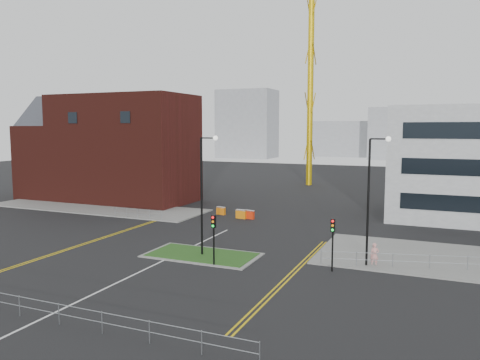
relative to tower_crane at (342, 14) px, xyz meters
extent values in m
plane|color=black|center=(-3.41, -53.37, -27.59)|extent=(200.00, 200.00, 0.00)
cube|color=slate|center=(-23.41, -31.37, -27.53)|extent=(28.00, 8.00, 0.12)
cube|color=slate|center=(-1.41, -45.37, -27.55)|extent=(8.60, 4.60, 0.08)
cube|color=#224D19|center=(-1.41, -45.37, -27.53)|extent=(8.00, 4.00, 0.12)
cube|color=#471711|center=(-23.41, -25.37, -20.59)|extent=(18.00, 10.00, 14.00)
cube|color=black|center=(-27.41, -30.39, -16.59)|extent=(1.40, 0.10, 1.40)
cube|color=black|center=(-19.41, -30.39, -16.59)|extent=(1.40, 0.10, 1.40)
cube|color=#471711|center=(-35.41, -25.37, -22.59)|extent=(6.00, 10.00, 10.00)
cube|color=#2D3038|center=(-35.41, -25.37, -17.59)|extent=(6.40, 8.49, 8.49)
cylinder|color=gold|center=(-5.41, 1.63, -9.54)|extent=(1.00, 1.00, 36.12)
cylinder|color=black|center=(-1.41, -45.37, -23.09)|extent=(0.16, 0.16, 9.00)
cylinder|color=black|center=(-0.81, -45.37, -18.59)|extent=(1.20, 0.10, 0.10)
sphere|color=silver|center=(-0.21, -45.37, -18.59)|extent=(0.36, 0.36, 0.36)
cylinder|color=black|center=(10.59, -43.37, -23.09)|extent=(0.16, 0.16, 9.00)
cylinder|color=black|center=(11.19, -43.37, -18.59)|extent=(1.20, 0.10, 0.10)
sphere|color=silver|center=(11.79, -43.37, -18.59)|extent=(0.36, 0.36, 0.36)
cylinder|color=black|center=(0.59, -47.37, -26.09)|extent=(0.12, 0.12, 3.00)
cube|color=black|center=(0.59, -47.37, -24.39)|extent=(0.28, 0.22, 0.90)
sphere|color=red|center=(0.59, -47.50, -24.09)|extent=(0.18, 0.18, 0.18)
sphere|color=orange|center=(0.59, -47.50, -24.39)|extent=(0.18, 0.18, 0.18)
sphere|color=#0CCC33|center=(0.59, -47.50, -24.69)|extent=(0.18, 0.18, 0.18)
cylinder|color=black|center=(8.59, -45.37, -26.09)|extent=(0.12, 0.12, 3.00)
cube|color=black|center=(8.59, -45.37, -24.39)|extent=(0.28, 0.22, 0.90)
sphere|color=red|center=(8.59, -45.50, -24.09)|extent=(0.18, 0.18, 0.18)
sphere|color=orange|center=(8.59, -45.50, -24.39)|extent=(0.18, 0.18, 0.18)
sphere|color=#0CCC33|center=(8.59, -45.50, -24.69)|extent=(0.18, 0.18, 0.18)
cylinder|color=gray|center=(-3.41, -59.37, -26.54)|extent=(24.00, 0.04, 0.04)
cylinder|color=gray|center=(-3.41, -59.37, -27.04)|extent=(24.00, 0.04, 0.04)
cylinder|color=gray|center=(8.59, -59.37, -27.04)|extent=(0.05, 0.05, 1.10)
cylinder|color=gray|center=(-14.41, -35.37, -26.54)|extent=(6.00, 0.04, 0.04)
cylinder|color=gray|center=(-14.41, -35.37, -27.04)|extent=(6.00, 0.04, 0.04)
cylinder|color=gray|center=(-17.41, -35.37, -27.04)|extent=(0.05, 0.05, 1.10)
cylinder|color=gray|center=(-11.41, -35.37, -27.04)|extent=(0.05, 0.05, 1.10)
cylinder|color=gray|center=(17.09, -41.87, -26.54)|extent=(19.01, 5.04, 0.04)
cylinder|color=gray|center=(17.09, -41.87, -27.04)|extent=(19.01, 5.04, 0.04)
cylinder|color=gray|center=(7.59, -44.37, -27.04)|extent=(0.05, 0.05, 1.10)
cube|color=silver|center=(-3.41, -51.37, -27.59)|extent=(0.15, 30.00, 0.01)
cube|color=gold|center=(-12.41, -43.37, -27.59)|extent=(0.12, 24.00, 0.01)
cube|color=gold|center=(-12.11, -43.37, -27.59)|extent=(0.12, 24.00, 0.01)
cube|color=gold|center=(6.09, -47.37, -27.59)|extent=(0.12, 20.00, 0.01)
cube|color=gold|center=(6.39, -47.37, -27.59)|extent=(0.12, 20.00, 0.01)
cube|color=gray|center=(-43.41, 66.63, -16.59)|extent=(18.00, 12.00, 22.00)
cube|color=gray|center=(6.59, 76.63, -19.59)|extent=(24.00, 12.00, 16.00)
cube|color=gray|center=(-11.41, 86.63, -21.59)|extent=(30.00, 12.00, 12.00)
imported|color=pink|center=(11.11, -43.09, -26.76)|extent=(0.69, 0.53, 1.68)
cube|color=orange|center=(-4.41, -30.59, -27.11)|extent=(1.20, 0.51, 0.97)
cube|color=silver|center=(-4.41, -30.59, -26.67)|extent=(1.20, 0.51, 0.12)
cube|color=orange|center=(-7.41, -29.37, -27.16)|extent=(1.09, 0.52, 0.88)
cube|color=silver|center=(-7.41, -29.37, -26.76)|extent=(1.09, 0.52, 0.11)
cube|color=red|center=(-3.55, -30.40, -27.13)|extent=(1.16, 0.55, 0.93)
cube|color=silver|center=(-3.55, -30.40, -26.71)|extent=(1.16, 0.55, 0.11)
camera|label=1|loc=(14.98, -76.39, -17.85)|focal=35.00mm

